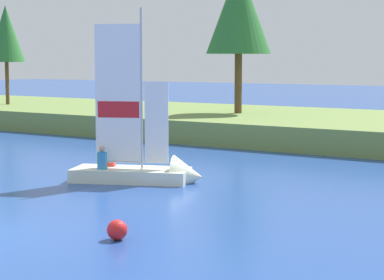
% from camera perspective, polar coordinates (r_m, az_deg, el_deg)
% --- Properties ---
extents(shore_bank, '(80.00, 12.80, 1.15)m').
position_cam_1_polar(shore_bank, '(37.60, 12.29, 0.88)').
color(shore_bank, olive).
rests_on(shore_bank, ground).
extents(shoreline_tree_left, '(2.39, 2.39, 6.49)m').
position_cam_1_polar(shoreline_tree_left, '(49.09, -14.52, 8.13)').
color(shoreline_tree_left, brown).
rests_on(shoreline_tree_left, shore_bank).
extents(shoreline_tree_midleft, '(3.55, 3.55, 8.11)m').
position_cam_1_polar(shoreline_tree_midleft, '(39.86, 3.72, 10.27)').
color(shoreline_tree_midleft, brown).
rests_on(shoreline_tree_midleft, shore_bank).
extents(sailboat, '(4.64, 3.09, 6.27)m').
position_cam_1_polar(sailboat, '(24.16, -3.17, -2.40)').
color(sailboat, silver).
rests_on(sailboat, ground).
extents(channel_buoy, '(0.47, 0.47, 0.47)m').
position_cam_1_polar(channel_buoy, '(16.55, -5.94, -7.09)').
color(channel_buoy, red).
rests_on(channel_buoy, ground).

